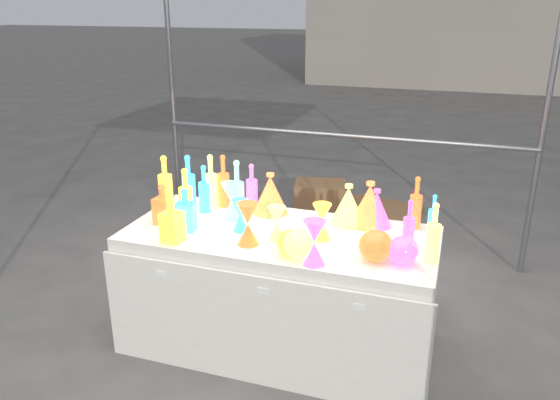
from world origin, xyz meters
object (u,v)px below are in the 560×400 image
(bottle_0, at_px, (165,182))
(globe_0, at_px, (291,244))
(display_table, at_px, (280,290))
(decanter_0, at_px, (172,220))
(hourglass_0, at_px, (248,224))
(cardboard_box_closed, at_px, (320,200))
(lampshade_0, at_px, (270,193))

(bottle_0, xyz_separation_m, globe_0, (0.98, -0.43, -0.11))
(display_table, height_order, decanter_0, decanter_0)
(display_table, relative_size, bottle_0, 5.30)
(decanter_0, xyz_separation_m, hourglass_0, (0.41, 0.10, -0.01))
(cardboard_box_closed, height_order, decanter_0, decanter_0)
(display_table, xyz_separation_m, globe_0, (0.15, -0.25, 0.44))
(bottle_0, height_order, globe_0, bottle_0)
(decanter_0, bearing_deg, cardboard_box_closed, 91.14)
(display_table, height_order, globe_0, globe_0)
(display_table, relative_size, lampshade_0, 7.02)
(decanter_0, relative_size, globe_0, 1.70)
(decanter_0, distance_m, hourglass_0, 0.42)
(cardboard_box_closed, bearing_deg, bottle_0, -116.96)
(bottle_0, bearing_deg, hourglass_0, -27.46)
(bottle_0, relative_size, hourglass_0, 1.44)
(hourglass_0, bearing_deg, decanter_0, -166.17)
(bottle_0, xyz_separation_m, decanter_0, (0.31, -0.48, -0.04))
(cardboard_box_closed, xyz_separation_m, decanter_0, (-0.22, -2.46, 0.70))
(cardboard_box_closed, height_order, bottle_0, bottle_0)
(cardboard_box_closed, xyz_separation_m, lampshade_0, (0.15, -1.86, 0.70))
(globe_0, relative_size, lampshade_0, 0.59)
(display_table, height_order, cardboard_box_closed, display_table)
(cardboard_box_closed, height_order, globe_0, globe_0)
(display_table, distance_m, globe_0, 0.53)
(bottle_0, relative_size, lampshade_0, 1.32)
(decanter_0, bearing_deg, lampshade_0, 64.48)
(cardboard_box_closed, height_order, lampshade_0, lampshade_0)
(display_table, bearing_deg, bottle_0, 168.32)
(globe_0, bearing_deg, cardboard_box_closed, 100.61)
(decanter_0, relative_size, hourglass_0, 1.09)
(cardboard_box_closed, relative_size, globe_0, 3.16)
(globe_0, bearing_deg, bottle_0, 156.54)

